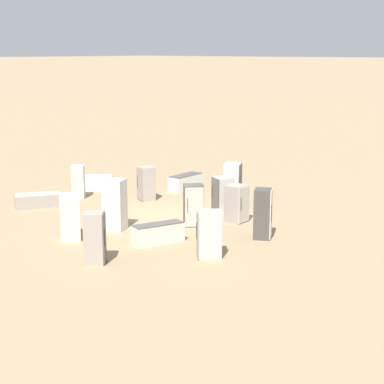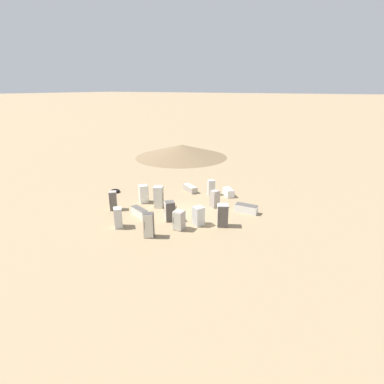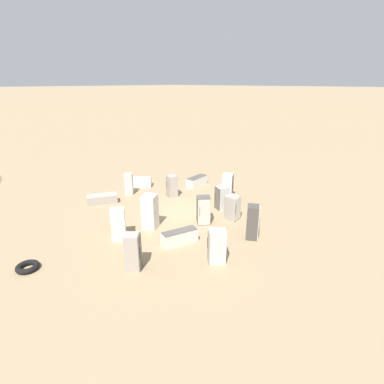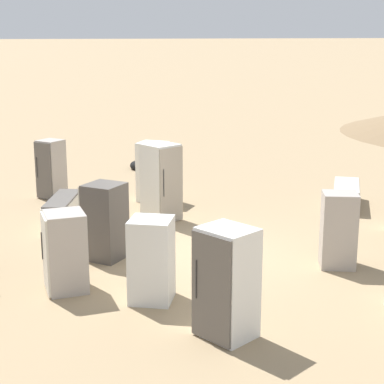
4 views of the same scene
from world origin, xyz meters
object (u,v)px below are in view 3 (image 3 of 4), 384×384
at_px(scrap_tire, 28,267).
at_px(discarded_fridge_10, 118,224).
at_px(discarded_fridge_3, 232,208).
at_px(discarded_fridge_5, 141,182).
at_px(discarded_fridge_13, 133,252).
at_px(discarded_fridge_4, 197,181).
at_px(discarded_fridge_11, 228,187).
at_px(discarded_fridge_0, 217,246).
at_px(discarded_fridge_6, 203,210).
at_px(discarded_fridge_2, 172,186).
at_px(discarded_fridge_7, 150,212).
at_px(discarded_fridge_14, 180,237).
at_px(discarded_fridge_8, 222,198).
at_px(discarded_fridge_12, 253,222).
at_px(discarded_fridge_1, 102,199).
at_px(discarded_fridge_9, 129,184).

bearing_deg(scrap_tire, discarded_fridge_10, -9.21).
distance_m(discarded_fridge_3, scrap_tire, 10.52).
height_order(discarded_fridge_5, discarded_fridge_13, discarded_fridge_13).
distance_m(discarded_fridge_4, discarded_fridge_11, 3.39).
relative_size(discarded_fridge_0, discarded_fridge_6, 0.99).
relative_size(discarded_fridge_2, discarded_fridge_10, 0.92).
distance_m(discarded_fridge_2, discarded_fridge_7, 4.82).
height_order(discarded_fridge_11, discarded_fridge_14, discarded_fridge_11).
height_order(discarded_fridge_0, discarded_fridge_2, discarded_fridge_0).
relative_size(discarded_fridge_4, discarded_fridge_11, 1.11).
height_order(discarded_fridge_7, discarded_fridge_13, discarded_fridge_7).
distance_m(discarded_fridge_5, discarded_fridge_11, 6.74).
height_order(discarded_fridge_8, discarded_fridge_13, discarded_fridge_13).
relative_size(discarded_fridge_10, discarded_fridge_12, 0.91).
relative_size(discarded_fridge_0, discarded_fridge_1, 0.78).
distance_m(discarded_fridge_3, discarded_fridge_12, 2.34).
relative_size(discarded_fridge_3, scrap_tire, 1.50).
distance_m(discarded_fridge_10, discarded_fridge_11, 8.22).
height_order(discarded_fridge_1, discarded_fridge_7, discarded_fridge_7).
bearing_deg(discarded_fridge_12, discarded_fridge_6, -113.94).
bearing_deg(discarded_fridge_11, discarded_fridge_6, -11.60).
xyz_separation_m(discarded_fridge_9, discarded_fridge_10, (-4.33, -4.85, 0.07)).
bearing_deg(discarded_fridge_11, discarded_fridge_7, -33.54).
height_order(discarded_fridge_13, scrap_tire, discarded_fridge_13).
xyz_separation_m(discarded_fridge_4, discarded_fridge_7, (-6.95, -2.67, 0.59)).
distance_m(discarded_fridge_2, discarded_fridge_5, 3.24).
relative_size(discarded_fridge_3, discarded_fridge_10, 0.89).
height_order(discarded_fridge_4, discarded_fridge_8, discarded_fridge_8).
relative_size(discarded_fridge_8, discarded_fridge_14, 0.76).
bearing_deg(discarded_fridge_4, scrap_tire, 94.91).
bearing_deg(discarded_fridge_10, discarded_fridge_7, 30.30).
height_order(discarded_fridge_5, discarded_fridge_12, discarded_fridge_12).
relative_size(discarded_fridge_11, discarded_fridge_13, 1.05).
height_order(discarded_fridge_2, discarded_fridge_5, discarded_fridge_2).
bearing_deg(discarded_fridge_10, discarded_fridge_2, 58.61).
bearing_deg(discarded_fridge_3, discarded_fridge_8, -124.91).
relative_size(discarded_fridge_2, scrap_tire, 1.56).
xyz_separation_m(discarded_fridge_7, discarded_fridge_12, (2.63, -4.73, -0.06)).
distance_m(discarded_fridge_7, discarded_fridge_10, 1.89).
bearing_deg(discarded_fridge_10, scrap_tire, -151.05).
bearing_deg(discarded_fridge_4, discarded_fridge_12, 147.07).
bearing_deg(discarded_fridge_8, discarded_fridge_2, 34.00).
height_order(discarded_fridge_2, discarded_fridge_10, discarded_fridge_10).
distance_m(discarded_fridge_2, discarded_fridge_9, 3.10).
xyz_separation_m(discarded_fridge_13, discarded_fridge_14, (2.81, 0.01, -0.46)).
bearing_deg(scrap_tire, discarded_fridge_6, -17.92).
distance_m(discarded_fridge_0, discarded_fridge_7, 4.69).
distance_m(discarded_fridge_2, discarded_fridge_11, 3.80).
relative_size(discarded_fridge_10, discarded_fridge_13, 1.00).
bearing_deg(discarded_fridge_2, discarded_fridge_5, 23.45).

